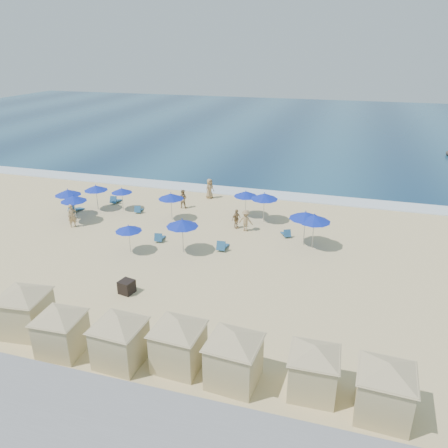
{
  "coord_description": "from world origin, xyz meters",
  "views": [
    {
      "loc": [
        11.36,
        -23.78,
        13.4
      ],
      "look_at": [
        3.4,
        3.0,
        1.84
      ],
      "focal_mm": 35.0,
      "sensor_mm": 36.0,
      "label": 1
    }
  ],
  "objects_px": {
    "beachgoer_1": "(183,199)",
    "beachgoer_2": "(236,219)",
    "umbrella_3": "(122,190)",
    "umbrella_10": "(314,218)",
    "umbrella_4": "(171,196)",
    "umbrella_7": "(182,223)",
    "umbrella_1": "(74,199)",
    "cabana_5": "(314,363)",
    "trash_bin": "(127,287)",
    "umbrella_2": "(96,188)",
    "cabana_6": "(386,382)",
    "beachgoer_0": "(72,216)",
    "umbrella_0": "(68,192)",
    "beachgoer_4": "(210,189)",
    "umbrella_8": "(264,196)",
    "beachgoer_3": "(246,220)",
    "umbrella_5": "(128,228)",
    "umbrella_9": "(306,215)",
    "cabana_0": "(24,303)",
    "umbrella_6": "(246,194)",
    "cabana_3": "(178,337)",
    "cabana_2": "(119,333)",
    "cabana_4": "(234,351)",
    "cabana_1": "(60,325)"
  },
  "relations": [
    {
      "from": "umbrella_3",
      "to": "beachgoer_4",
      "type": "relative_size",
      "value": 1.09
    },
    {
      "from": "umbrella_0",
      "to": "umbrella_7",
      "type": "height_order",
      "value": "umbrella_7"
    },
    {
      "from": "umbrella_9",
      "to": "beachgoer_1",
      "type": "height_order",
      "value": "umbrella_9"
    },
    {
      "from": "umbrella_1",
      "to": "umbrella_6",
      "type": "relative_size",
      "value": 1.03
    },
    {
      "from": "beachgoer_0",
      "to": "beachgoer_4",
      "type": "bearing_deg",
      "value": -5.16
    },
    {
      "from": "umbrella_4",
      "to": "umbrella_9",
      "type": "bearing_deg",
      "value": -9.13
    },
    {
      "from": "beachgoer_1",
      "to": "beachgoer_2",
      "type": "relative_size",
      "value": 1.08
    },
    {
      "from": "umbrella_3",
      "to": "umbrella_10",
      "type": "bearing_deg",
      "value": -10.39
    },
    {
      "from": "umbrella_0",
      "to": "beachgoer_1",
      "type": "height_order",
      "value": "umbrella_0"
    },
    {
      "from": "trash_bin",
      "to": "cabana_4",
      "type": "relative_size",
      "value": 0.18
    },
    {
      "from": "beachgoer_0",
      "to": "beachgoer_4",
      "type": "height_order",
      "value": "beachgoer_0"
    },
    {
      "from": "umbrella_5",
      "to": "beachgoer_3",
      "type": "relative_size",
      "value": 1.23
    },
    {
      "from": "trash_bin",
      "to": "beachgoer_2",
      "type": "xyz_separation_m",
      "value": [
        3.58,
        11.11,
        0.39
      ]
    },
    {
      "from": "umbrella_9",
      "to": "beachgoer_0",
      "type": "height_order",
      "value": "umbrella_9"
    },
    {
      "from": "cabana_4",
      "to": "beachgoer_3",
      "type": "height_order",
      "value": "cabana_4"
    },
    {
      "from": "umbrella_8",
      "to": "beachgoer_0",
      "type": "xyz_separation_m",
      "value": [
        -14.17,
        -5.39,
        -1.24
      ]
    },
    {
      "from": "umbrella_9",
      "to": "umbrella_2",
      "type": "bearing_deg",
      "value": 173.23
    },
    {
      "from": "cabana_0",
      "to": "umbrella_1",
      "type": "xyz_separation_m",
      "value": [
        -6.17,
        13.3,
        0.41
      ]
    },
    {
      "from": "beachgoer_3",
      "to": "cabana_6",
      "type": "bearing_deg",
      "value": 125.84
    },
    {
      "from": "cabana_1",
      "to": "beachgoer_3",
      "type": "xyz_separation_m",
      "value": [
        4.73,
        16.36,
        -0.63
      ]
    },
    {
      "from": "cabana_1",
      "to": "cabana_3",
      "type": "relative_size",
      "value": 0.95
    },
    {
      "from": "umbrella_2",
      "to": "beachgoer_3",
      "type": "height_order",
      "value": "umbrella_2"
    },
    {
      "from": "cabana_4",
      "to": "beachgoer_0",
      "type": "xyz_separation_m",
      "value": [
        -16.67,
        12.84,
        -0.65
      ]
    },
    {
      "from": "beachgoer_0",
      "to": "umbrella_10",
      "type": "bearing_deg",
      "value": -50.45
    },
    {
      "from": "cabana_2",
      "to": "umbrella_4",
      "type": "bearing_deg",
      "value": 105.35
    },
    {
      "from": "beachgoer_3",
      "to": "umbrella_8",
      "type": "bearing_deg",
      "value": -107.3
    },
    {
      "from": "umbrella_1",
      "to": "umbrella_9",
      "type": "height_order",
      "value": "umbrella_9"
    },
    {
      "from": "trash_bin",
      "to": "beachgoer_2",
      "type": "bearing_deg",
      "value": 84.15
    },
    {
      "from": "umbrella_6",
      "to": "umbrella_0",
      "type": "bearing_deg",
      "value": -163.44
    },
    {
      "from": "beachgoer_1",
      "to": "umbrella_1",
      "type": "bearing_deg",
      "value": 36.54
    },
    {
      "from": "umbrella_7",
      "to": "beachgoer_3",
      "type": "relative_size",
      "value": 1.49
    },
    {
      "from": "umbrella_9",
      "to": "beachgoer_2",
      "type": "xyz_separation_m",
      "value": [
        -5.44,
        1.58,
        -1.5
      ]
    },
    {
      "from": "cabana_2",
      "to": "beachgoer_3",
      "type": "distance_m",
      "value": 16.35
    },
    {
      "from": "cabana_5",
      "to": "trash_bin",
      "type": "bearing_deg",
      "value": 156.47
    },
    {
      "from": "umbrella_0",
      "to": "beachgoer_4",
      "type": "bearing_deg",
      "value": 38.52
    },
    {
      "from": "cabana_6",
      "to": "umbrella_8",
      "type": "bearing_deg",
      "value": 114.83
    },
    {
      "from": "cabana_6",
      "to": "beachgoer_0",
      "type": "bearing_deg",
      "value": 150.25
    },
    {
      "from": "umbrella_5",
      "to": "beachgoer_4",
      "type": "xyz_separation_m",
      "value": [
        1.66,
        12.5,
        -0.87
      ]
    },
    {
      "from": "umbrella_6",
      "to": "beachgoer_1",
      "type": "xyz_separation_m",
      "value": [
        -5.77,
        0.4,
        -1.14
      ]
    },
    {
      "from": "cabana_3",
      "to": "beachgoer_3",
      "type": "relative_size",
      "value": 2.55
    },
    {
      "from": "umbrella_4",
      "to": "umbrella_7",
      "type": "xyz_separation_m",
      "value": [
        3.12,
        -5.37,
        0.14
      ]
    },
    {
      "from": "umbrella_4",
      "to": "beachgoer_1",
      "type": "distance_m",
      "value": 3.17
    },
    {
      "from": "cabana_3",
      "to": "umbrella_3",
      "type": "xyz_separation_m",
      "value": [
        -12.16,
        17.14,
        0.22
      ]
    },
    {
      "from": "umbrella_2",
      "to": "umbrella_4",
      "type": "height_order",
      "value": "umbrella_4"
    },
    {
      "from": "beachgoer_1",
      "to": "beachgoer_3",
      "type": "distance_m",
      "value": 7.36
    },
    {
      "from": "cabana_6",
      "to": "beachgoer_1",
      "type": "height_order",
      "value": "cabana_6"
    },
    {
      "from": "cabana_6",
      "to": "umbrella_1",
      "type": "bearing_deg",
      "value": 148.93
    },
    {
      "from": "cabana_0",
      "to": "umbrella_8",
      "type": "relative_size",
      "value": 1.8
    },
    {
      "from": "umbrella_1",
      "to": "umbrella_2",
      "type": "distance_m",
      "value": 3.1
    },
    {
      "from": "umbrella_0",
      "to": "cabana_3",
      "type": "bearing_deg",
      "value": -42.89
    }
  ]
}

